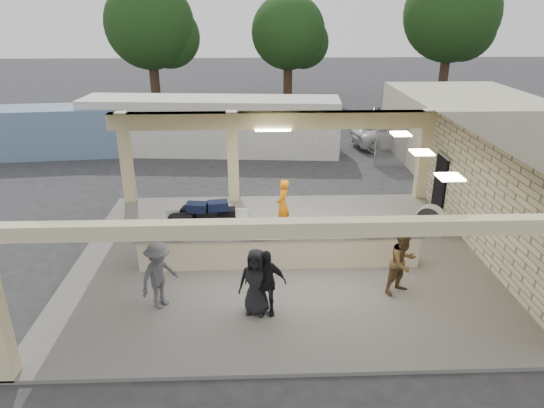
{
  "coord_description": "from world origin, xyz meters",
  "views": [
    {
      "loc": [
        -0.67,
        -12.86,
        7.14
      ],
      "look_at": [
        -0.16,
        1.0,
        1.41
      ],
      "focal_mm": 32.0,
      "sensor_mm": 36.0,
      "label": 1
    }
  ],
  "objects_px": {
    "passenger_b": "(266,283)",
    "passenger_a": "(403,262)",
    "passenger_c": "(159,275)",
    "car_dark": "(391,122)",
    "baggage_counter": "(279,250)",
    "container_blue": "(38,132)",
    "car_white_a": "(396,135)",
    "car_white_b": "(486,130)",
    "luggage_cart": "(204,224)",
    "container_white": "(211,126)",
    "passenger_d": "(256,282)",
    "baggage_handler": "(283,205)",
    "drum_fan": "(430,219)"
  },
  "relations": [
    {
      "from": "passenger_c",
      "to": "car_dark",
      "type": "distance_m",
      "value": 20.17
    },
    {
      "from": "baggage_counter",
      "to": "passenger_d",
      "type": "relative_size",
      "value": 4.78
    },
    {
      "from": "passenger_a",
      "to": "passenger_b",
      "type": "distance_m",
      "value": 3.65
    },
    {
      "from": "baggage_counter",
      "to": "passenger_c",
      "type": "height_order",
      "value": "passenger_c"
    },
    {
      "from": "passenger_b",
      "to": "container_white",
      "type": "relative_size",
      "value": 0.13
    },
    {
      "from": "passenger_c",
      "to": "passenger_d",
      "type": "bearing_deg",
      "value": -62.37
    },
    {
      "from": "passenger_c",
      "to": "car_dark",
      "type": "relative_size",
      "value": 0.39
    },
    {
      "from": "container_blue",
      "to": "passenger_d",
      "type": "bearing_deg",
      "value": -58.23
    },
    {
      "from": "drum_fan",
      "to": "baggage_handler",
      "type": "distance_m",
      "value": 4.85
    },
    {
      "from": "drum_fan",
      "to": "passenger_d",
      "type": "bearing_deg",
      "value": -105.46
    },
    {
      "from": "car_dark",
      "to": "passenger_c",
      "type": "bearing_deg",
      "value": 161.55
    },
    {
      "from": "container_blue",
      "to": "passenger_c",
      "type": "bearing_deg",
      "value": -64.15
    },
    {
      "from": "baggage_counter",
      "to": "luggage_cart",
      "type": "bearing_deg",
      "value": 153.23
    },
    {
      "from": "passenger_b",
      "to": "car_white_b",
      "type": "xyz_separation_m",
      "value": [
        12.55,
        15.73,
        -0.22
      ]
    },
    {
      "from": "passenger_b",
      "to": "container_blue",
      "type": "bearing_deg",
      "value": 128.07
    },
    {
      "from": "car_white_a",
      "to": "car_dark",
      "type": "distance_m",
      "value": 2.55
    },
    {
      "from": "luggage_cart",
      "to": "passenger_c",
      "type": "height_order",
      "value": "passenger_c"
    },
    {
      "from": "luggage_cart",
      "to": "container_white",
      "type": "bearing_deg",
      "value": 93.19
    },
    {
      "from": "car_dark",
      "to": "container_white",
      "type": "height_order",
      "value": "container_white"
    },
    {
      "from": "baggage_counter",
      "to": "passenger_b",
      "type": "bearing_deg",
      "value": -101.06
    },
    {
      "from": "passenger_c",
      "to": "passenger_b",
      "type": "bearing_deg",
      "value": -62.35
    },
    {
      "from": "drum_fan",
      "to": "car_dark",
      "type": "distance_m",
      "value": 13.68
    },
    {
      "from": "passenger_c",
      "to": "baggage_counter",
      "type": "bearing_deg",
      "value": -21.46
    },
    {
      "from": "baggage_counter",
      "to": "baggage_handler",
      "type": "relative_size",
      "value": 4.66
    },
    {
      "from": "passenger_a",
      "to": "container_blue",
      "type": "xyz_separation_m",
      "value": [
        -14.64,
        13.4,
        0.24
      ]
    },
    {
      "from": "drum_fan",
      "to": "container_blue",
      "type": "bearing_deg",
      "value": -172.71
    },
    {
      "from": "drum_fan",
      "to": "car_dark",
      "type": "bearing_deg",
      "value": 118.77
    },
    {
      "from": "drum_fan",
      "to": "passenger_c",
      "type": "distance_m",
      "value": 8.94
    },
    {
      "from": "baggage_handler",
      "to": "passenger_b",
      "type": "height_order",
      "value": "baggage_handler"
    },
    {
      "from": "car_white_a",
      "to": "container_blue",
      "type": "relative_size",
      "value": 0.49
    },
    {
      "from": "car_white_b",
      "to": "passenger_d",
      "type": "bearing_deg",
      "value": 145.23
    },
    {
      "from": "luggage_cart",
      "to": "passenger_c",
      "type": "xyz_separation_m",
      "value": [
        -0.8,
        -3.08,
        0.06
      ]
    },
    {
      "from": "baggage_handler",
      "to": "passenger_b",
      "type": "relative_size",
      "value": 1.03
    },
    {
      "from": "baggage_counter",
      "to": "baggage_handler",
      "type": "xyz_separation_m",
      "value": [
        0.23,
        2.45,
        0.39
      ]
    },
    {
      "from": "car_white_a",
      "to": "car_white_b",
      "type": "height_order",
      "value": "car_white_b"
    },
    {
      "from": "passenger_c",
      "to": "container_blue",
      "type": "xyz_separation_m",
      "value": [
        -8.47,
        13.82,
        0.24
      ]
    },
    {
      "from": "baggage_handler",
      "to": "car_white_b",
      "type": "bearing_deg",
      "value": 153.13
    },
    {
      "from": "baggage_counter",
      "to": "drum_fan",
      "type": "bearing_deg",
      "value": 20.32
    },
    {
      "from": "baggage_counter",
      "to": "baggage_handler",
      "type": "distance_m",
      "value": 2.49
    },
    {
      "from": "baggage_counter",
      "to": "luggage_cart",
      "type": "height_order",
      "value": "luggage_cart"
    },
    {
      "from": "luggage_cart",
      "to": "container_white",
      "type": "xyz_separation_m",
      "value": [
        -0.61,
        11.02,
        0.48
      ]
    },
    {
      "from": "passenger_b",
      "to": "passenger_d",
      "type": "height_order",
      "value": "passenger_d"
    },
    {
      "from": "luggage_cart",
      "to": "passenger_b",
      "type": "relative_size",
      "value": 1.53
    },
    {
      "from": "passenger_b",
      "to": "passenger_a",
      "type": "bearing_deg",
      "value": 13.03
    },
    {
      "from": "car_dark",
      "to": "container_white",
      "type": "relative_size",
      "value": 0.35
    },
    {
      "from": "passenger_b",
      "to": "container_blue",
      "type": "height_order",
      "value": "container_blue"
    },
    {
      "from": "passenger_b",
      "to": "drum_fan",
      "type": "bearing_deg",
      "value": 37.56
    },
    {
      "from": "luggage_cart",
      "to": "passenger_a",
      "type": "distance_m",
      "value": 6.0
    },
    {
      "from": "drum_fan",
      "to": "passenger_a",
      "type": "relative_size",
      "value": 0.59
    },
    {
      "from": "passenger_a",
      "to": "container_white",
      "type": "relative_size",
      "value": 0.14
    }
  ]
}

